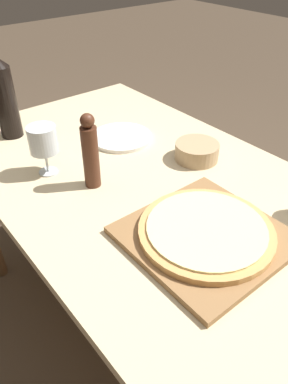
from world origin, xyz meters
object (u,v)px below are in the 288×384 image
(wine_bottle, at_px, (4,97))
(wine_glass, at_px, (43,141))
(small_bowl, at_px, (197,151))
(pepper_mill, at_px, (90,153))
(pizza, at_px, (206,230))

(wine_bottle, height_order, wine_glass, wine_bottle)
(small_bowl, bearing_deg, pepper_mill, 165.82)
(pepper_mill, height_order, small_bowl, pepper_mill)
(wine_bottle, bearing_deg, pizza, -80.01)
(pepper_mill, bearing_deg, wine_bottle, 97.35)
(pizza, relative_size, wine_bottle, 0.93)
(wine_glass, bearing_deg, small_bowl, -28.96)
(wine_bottle, xyz_separation_m, wine_glass, (-0.02, -0.32, -0.04))
(pizza, relative_size, small_bowl, 2.33)
(wine_glass, bearing_deg, wine_bottle, 87.25)
(pepper_mill, relative_size, wine_glass, 1.46)
(pizza, xyz_separation_m, small_bowl, (0.27, 0.30, -0.00))
(wine_bottle, height_order, pepper_mill, wine_bottle)
(wine_bottle, distance_m, pepper_mill, 0.47)
(pepper_mill, bearing_deg, small_bowl, -14.18)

